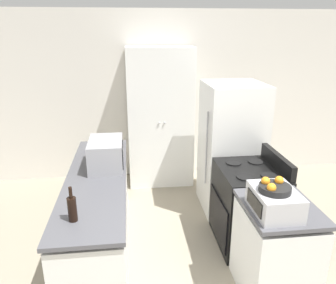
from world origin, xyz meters
TOP-DOWN VIEW (x-y plane):
  - wall_back at (0.00, 3.25)m, footprint 7.00×0.06m
  - counter_left at (-0.80, 1.23)m, footprint 0.60×2.26m
  - counter_right at (0.80, 0.45)m, footprint 0.60×0.70m
  - pantry_cabinet at (0.02, 2.93)m, footprint 0.97×0.56m
  - stove at (0.82, 1.21)m, footprint 0.66×0.78m
  - refrigerator at (0.86, 2.03)m, footprint 0.74×0.77m
  - microwave at (-0.70, 1.46)m, footprint 0.36×0.53m
  - wine_bottle at (-0.90, 0.43)m, footprint 0.07×0.07m
  - toaster_oven at (0.69, 0.36)m, footprint 0.34×0.43m
  - fruit_bowl at (0.67, 0.35)m, footprint 0.25×0.25m

SIDE VIEW (x-z plane):
  - counter_left at x=-0.80m, z-range -0.02..0.88m
  - counter_right at x=0.80m, z-range -0.02..0.88m
  - stove at x=0.82m, z-range -0.07..0.99m
  - refrigerator at x=0.86m, z-range 0.00..1.69m
  - toaster_oven at x=0.69m, z-range 0.90..1.10m
  - wine_bottle at x=-0.90m, z-range 0.86..1.15m
  - pantry_cabinet at x=0.02m, z-range 0.00..2.08m
  - microwave at x=-0.70m, z-range 0.90..1.20m
  - fruit_bowl at x=0.67m, z-range 1.08..1.18m
  - wall_back at x=0.00m, z-range 0.00..2.60m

